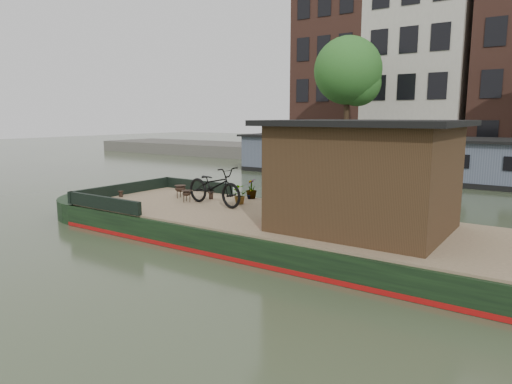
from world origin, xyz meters
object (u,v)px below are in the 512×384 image
Objects in this scene: cabin at (364,175)px; bicycle at (214,186)px; brazier_front at (187,196)px; dinghy at (303,174)px; brazier_rear at (180,192)px.

bicycle is (-4.52, 0.24, -0.67)m from cabin.
dinghy is at bearing 99.04° from brazier_front.
bicycle reaches higher than dinghy.
brazier_rear is at bearing 148.18° from brazier_front.
cabin is at bearing -119.21° from dinghy.
brazier_rear is at bearing -148.01° from dinghy.
brazier_rear is 0.13× the size of dinghy.
brazier_front is (-5.49, 0.14, -1.05)m from cabin.
brazier_rear reaches higher than dinghy.
bicycle is 6.01× the size of brazier_front.
bicycle is 10.41m from dinghy.
bicycle is 0.69× the size of dinghy.
brazier_rear is at bearing 175.17° from cabin.
brazier_rear is 9.83m from dinghy.
dinghy is (-7.10, 10.28, -1.56)m from cabin.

